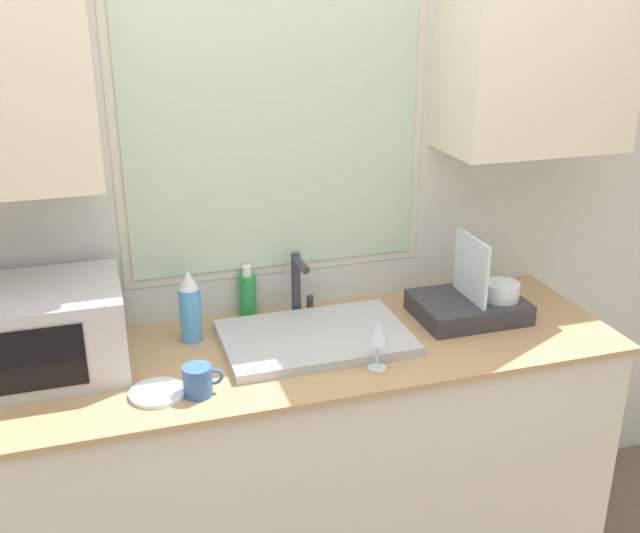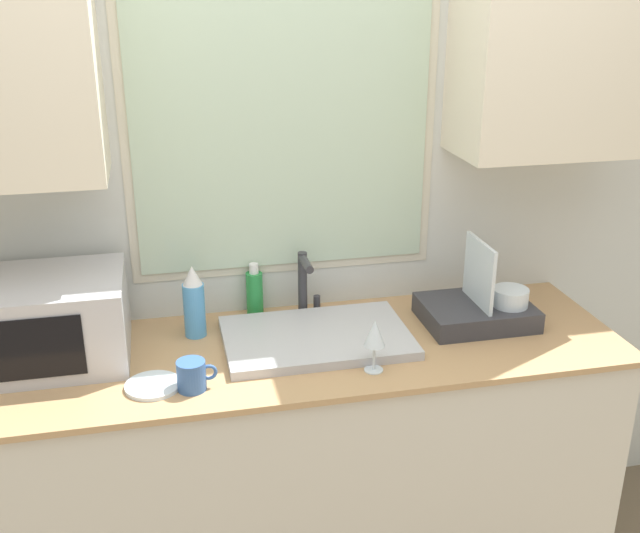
# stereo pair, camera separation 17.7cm
# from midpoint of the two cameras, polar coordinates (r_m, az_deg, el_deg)

# --- Properties ---
(countertop) EXTENTS (2.05, 0.66, 0.93)m
(countertop) POSITION_cam_midpoint_polar(r_m,az_deg,el_deg) (2.64, -3.23, -15.14)
(countertop) COLOR beige
(countertop) RESTS_ON ground_plane
(wall_back) EXTENTS (6.00, 0.38, 2.60)m
(wall_back) POSITION_cam_midpoint_polar(r_m,az_deg,el_deg) (2.49, -5.41, 7.25)
(wall_back) COLOR silver
(wall_back) RESTS_ON ground_plane
(sink_basin) EXTENTS (0.59, 0.39, 0.03)m
(sink_basin) POSITION_cam_midpoint_polar(r_m,az_deg,el_deg) (2.41, -2.47, -5.48)
(sink_basin) COLOR #B2B2B7
(sink_basin) RESTS_ON countertop
(faucet) EXTENTS (0.08, 0.14, 0.22)m
(faucet) POSITION_cam_midpoint_polar(r_m,az_deg,el_deg) (2.55, -3.63, -1.13)
(faucet) COLOR #333338
(faucet) RESTS_ON countertop
(microwave) EXTENTS (0.45, 0.38, 0.26)m
(microwave) POSITION_cam_midpoint_polar(r_m,az_deg,el_deg) (2.37, -22.29, -4.54)
(microwave) COLOR #B2B2B7
(microwave) RESTS_ON countertop
(dish_rack) EXTENTS (0.36, 0.27, 0.29)m
(dish_rack) POSITION_cam_midpoint_polar(r_m,az_deg,el_deg) (2.60, 9.59, -2.78)
(dish_rack) COLOR #333338
(dish_rack) RESTS_ON countertop
(spray_bottle) EXTENTS (0.07, 0.07, 0.24)m
(spray_bottle) POSITION_cam_midpoint_polar(r_m,az_deg,el_deg) (2.43, -11.94, -3.07)
(spray_bottle) COLOR #4C99D8
(spray_bottle) RESTS_ON countertop
(soap_bottle) EXTENTS (0.06, 0.06, 0.18)m
(soap_bottle) POSITION_cam_midpoint_polar(r_m,az_deg,el_deg) (2.58, -7.48, -2.12)
(soap_bottle) COLOR #268C3F
(soap_bottle) RESTS_ON countertop
(mug_near_sink) EXTENTS (0.11, 0.08, 0.09)m
(mug_near_sink) POSITION_cam_midpoint_polar(r_m,az_deg,el_deg) (2.15, -11.62, -8.57)
(mug_near_sink) COLOR #335999
(mug_near_sink) RESTS_ON countertop
(wine_glass) EXTENTS (0.06, 0.06, 0.17)m
(wine_glass) POSITION_cam_midpoint_polar(r_m,az_deg,el_deg) (2.21, 2.16, -5.09)
(wine_glass) COLOR silver
(wine_glass) RESTS_ON countertop
(small_plate) EXTENTS (0.16, 0.16, 0.01)m
(small_plate) POSITION_cam_midpoint_polar(r_m,az_deg,el_deg) (2.20, -14.56, -9.34)
(small_plate) COLOR silver
(small_plate) RESTS_ON countertop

